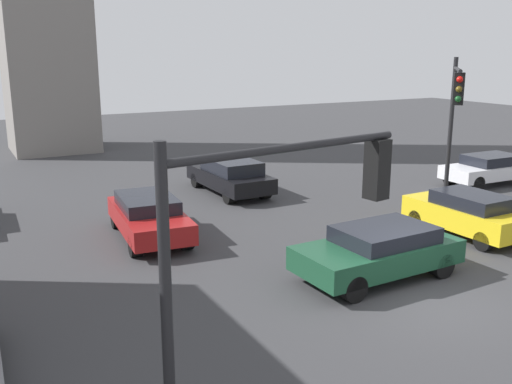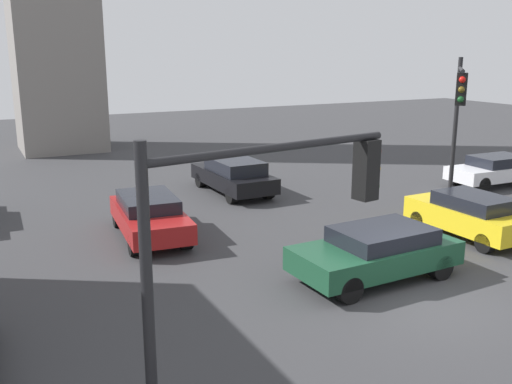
% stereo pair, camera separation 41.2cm
% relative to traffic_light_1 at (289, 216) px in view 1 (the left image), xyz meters
% --- Properties ---
extents(ground_plane, '(87.34, 87.34, 0.00)m').
position_rel_traffic_light_1_xyz_m(ground_plane, '(5.19, 2.23, -3.33)').
color(ground_plane, '#38383A').
extents(traffic_light_1, '(4.31, 0.90, 4.65)m').
position_rel_traffic_light_1_xyz_m(traffic_light_1, '(0.00, 0.00, 0.00)').
color(traffic_light_1, black).
rests_on(traffic_light_1, ground_plane).
extents(traffic_light_2, '(2.69, 2.73, 5.46)m').
position_rel_traffic_light_1_xyz_m(traffic_light_2, '(11.17, 7.38, 0.49)').
color(traffic_light_2, black).
rests_on(traffic_light_2, ground_plane).
extents(car_0, '(1.75, 3.95, 1.39)m').
position_rel_traffic_light_1_xyz_m(car_0, '(9.80, 5.26, -2.60)').
color(car_0, yellow).
rests_on(car_0, ground_plane).
extents(car_1, '(1.95, 4.60, 1.42)m').
position_rel_traffic_light_1_xyz_m(car_1, '(5.65, 13.77, -2.59)').
color(car_1, black).
rests_on(car_1, ground_plane).
extents(car_3, '(4.10, 1.87, 1.31)m').
position_rel_traffic_light_1_xyz_m(car_3, '(16.19, 9.84, -2.63)').
color(car_3, silver).
rests_on(car_3, ground_plane).
extents(car_5, '(4.38, 2.11, 1.34)m').
position_rel_traffic_light_1_xyz_m(car_5, '(5.08, 3.83, -2.61)').
color(car_5, '#19472D').
rests_on(car_5, ground_plane).
extents(car_6, '(2.19, 4.47, 1.31)m').
position_rel_traffic_light_1_xyz_m(car_6, '(0.90, 9.76, -2.63)').
color(car_6, maroon).
rests_on(car_6, ground_plane).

